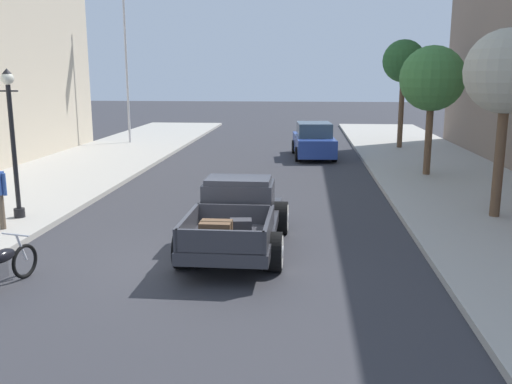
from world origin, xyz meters
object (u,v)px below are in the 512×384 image
(hotrod_truck_gunmetal, at_px, (238,214))
(street_tree_nearest, at_px, (507,73))
(street_tree_second, at_px, (432,79))
(flagpole, at_px, (129,37))
(car_background_blue, at_px, (314,141))
(street_tree_third, at_px, (404,62))
(street_lamp_near, at_px, (12,133))

(hotrod_truck_gunmetal, xyz_separation_m, street_tree_nearest, (6.55, 2.73, 3.13))
(hotrod_truck_gunmetal, distance_m, street_tree_second, 11.30)
(flagpole, xyz_separation_m, street_tree_nearest, (14.48, -15.18, -1.89))
(car_background_blue, relative_size, street_tree_nearest, 0.91)
(street_tree_third, bearing_deg, hotrod_truck_gunmetal, -110.52)
(street_tree_second, relative_size, street_tree_third, 0.88)
(street_tree_second, bearing_deg, flagpole, 147.73)
(street_lamp_near, distance_m, street_tree_nearest, 12.71)
(hotrod_truck_gunmetal, xyz_separation_m, street_tree_second, (6.09, 9.06, 2.92))
(flagpole, relative_size, street_tree_third, 1.69)
(hotrod_truck_gunmetal, distance_m, street_tree_nearest, 7.76)
(flagpole, bearing_deg, street_tree_second, -32.27)
(hotrod_truck_gunmetal, xyz_separation_m, flagpole, (-7.93, 17.91, 5.02))
(hotrod_truck_gunmetal, height_order, street_tree_third, street_tree_third)
(car_background_blue, relative_size, street_tree_third, 0.82)
(car_background_blue, relative_size, street_tree_second, 0.93)
(hotrod_truck_gunmetal, height_order, street_lamp_near, street_lamp_near)
(street_lamp_near, height_order, flagpole, flagpole)
(street_lamp_near, relative_size, street_tree_nearest, 0.79)
(hotrod_truck_gunmetal, height_order, car_background_blue, car_background_blue)
(street_tree_nearest, height_order, street_tree_third, street_tree_third)
(hotrod_truck_gunmetal, height_order, flagpole, flagpole)
(hotrod_truck_gunmetal, bearing_deg, street_tree_nearest, 22.63)
(street_tree_nearest, bearing_deg, hotrod_truck_gunmetal, -157.37)
(street_lamp_near, distance_m, flagpole, 16.86)
(hotrod_truck_gunmetal, xyz_separation_m, street_tree_third, (6.37, 17.03, 3.69))
(car_background_blue, xyz_separation_m, street_tree_second, (4.18, -5.02, 2.91))
(street_tree_second, bearing_deg, hotrod_truck_gunmetal, -123.90)
(street_tree_second, height_order, street_tree_third, street_tree_third)
(hotrod_truck_gunmetal, relative_size, street_tree_second, 1.05)
(street_tree_nearest, xyz_separation_m, street_tree_second, (-0.47, 6.33, -0.21))
(street_tree_nearest, bearing_deg, street_lamp_near, -174.45)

